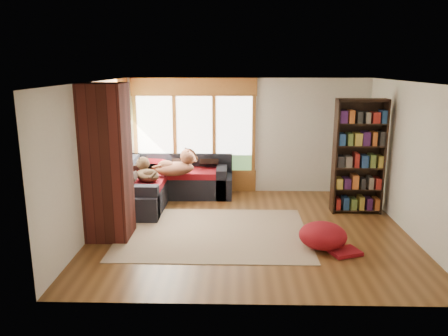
% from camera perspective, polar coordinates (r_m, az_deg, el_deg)
% --- Properties ---
extents(floor, '(5.50, 5.50, 0.00)m').
position_cam_1_polar(floor, '(7.90, 3.42, -8.07)').
color(floor, '#5A3619').
rests_on(floor, ground).
extents(ceiling, '(5.50, 5.50, 0.00)m').
position_cam_1_polar(ceiling, '(7.36, 3.70, 11.13)').
color(ceiling, white).
extents(wall_back, '(5.50, 0.04, 2.60)m').
position_cam_1_polar(wall_back, '(9.98, 3.03, 4.21)').
color(wall_back, silver).
rests_on(wall_back, ground).
extents(wall_front, '(5.50, 0.04, 2.60)m').
position_cam_1_polar(wall_front, '(5.11, 4.57, -4.72)').
color(wall_front, silver).
rests_on(wall_front, ground).
extents(wall_left, '(0.04, 5.00, 2.60)m').
position_cam_1_polar(wall_left, '(7.91, -16.77, 1.24)').
color(wall_left, silver).
rests_on(wall_left, ground).
extents(wall_right, '(0.04, 5.00, 2.60)m').
position_cam_1_polar(wall_right, '(8.11, 23.36, 1.00)').
color(wall_right, silver).
rests_on(wall_right, ground).
extents(windows_back, '(2.82, 0.10, 1.90)m').
position_cam_1_polar(windows_back, '(9.98, -3.88, 4.49)').
color(windows_back, '#975C26').
rests_on(windows_back, wall_back).
extents(windows_left, '(0.10, 2.62, 1.90)m').
position_cam_1_polar(windows_left, '(9.02, -14.29, 3.15)').
color(windows_left, '#975C26').
rests_on(windows_left, wall_left).
extents(roller_blind, '(0.03, 0.72, 0.90)m').
position_cam_1_polar(roller_blind, '(9.75, -12.97, 6.34)').
color(roller_blind, '#6A975A').
rests_on(roller_blind, wall_left).
extents(brick_chimney, '(0.70, 0.70, 2.60)m').
position_cam_1_polar(brick_chimney, '(7.48, -15.04, 0.68)').
color(brick_chimney, '#471914').
rests_on(brick_chimney, ground).
extents(sectional_sofa, '(2.20, 2.20, 0.80)m').
position_cam_1_polar(sectional_sofa, '(9.56, -8.71, -2.47)').
color(sectional_sofa, black).
rests_on(sectional_sofa, ground).
extents(area_rug, '(3.28, 2.52, 0.01)m').
position_cam_1_polar(area_rug, '(7.75, -1.35, -8.44)').
color(area_rug, beige).
rests_on(area_rug, ground).
extents(bookshelf, '(0.97, 0.32, 2.26)m').
position_cam_1_polar(bookshelf, '(8.91, 17.18, 1.39)').
color(bookshelf, black).
rests_on(bookshelf, ground).
extents(pouf, '(0.81, 0.81, 0.41)m').
position_cam_1_polar(pouf, '(7.26, 12.79, -8.52)').
color(pouf, maroon).
rests_on(pouf, area_rug).
extents(dog_tan, '(0.99, 0.82, 0.49)m').
position_cam_1_polar(dog_tan, '(9.26, -6.05, 0.16)').
color(dog_tan, brown).
rests_on(dog_tan, sectional_sofa).
extents(dog_brindle, '(0.71, 0.80, 0.39)m').
position_cam_1_polar(dog_brindle, '(8.95, -10.10, -0.77)').
color(dog_brindle, black).
rests_on(dog_brindle, sectional_sofa).
extents(throw_pillows, '(1.98, 1.68, 0.45)m').
position_cam_1_polar(throw_pillows, '(9.58, -8.43, 0.36)').
color(throw_pillows, black).
rests_on(throw_pillows, sectional_sofa).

